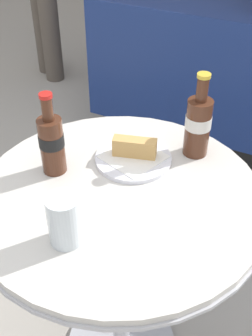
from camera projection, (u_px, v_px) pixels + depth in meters
The scene contains 5 objects.
bistro_table at pixel (120, 232), 1.20m from camera, with size 0.77×0.77×0.76m.
cola_bottle_left at pixel (51, 143), 1.11m from camera, with size 0.07×0.07×0.24m.
cola_bottle_right at pixel (198, 124), 1.17m from camera, with size 0.07×0.07×0.25m.
drinking_glass at pixel (65, 222), 0.93m from camera, with size 0.08×0.08×0.13m.
lunch_plate_near at pixel (134, 155), 1.20m from camera, with size 0.22×0.22×0.07m.
Camera 1 is at (0.39, -0.73, 1.48)m, focal length 45.00 mm.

